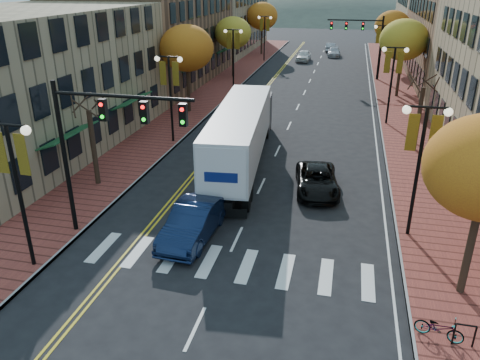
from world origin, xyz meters
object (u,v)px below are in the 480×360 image
Objects in this scene: navy_sedan at (193,222)px; black_suv at (317,180)px; bicycle at (439,328)px; semi_truck at (243,129)px.

navy_sedan reaches higher than black_suv.
navy_sedan is 3.24× the size of bicycle.
bicycle is (9.72, -4.50, -0.26)m from navy_sedan.
navy_sedan is 10.71m from bicycle.
semi_truck is 9.45m from navy_sedan.
black_suv is 11.78m from bicycle.
semi_truck is at bearing 92.47° from navy_sedan.
bicycle is at bearing -60.59° from semi_truck.
semi_truck is 16.91m from bicycle.
navy_sedan is 8.04m from black_suv.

